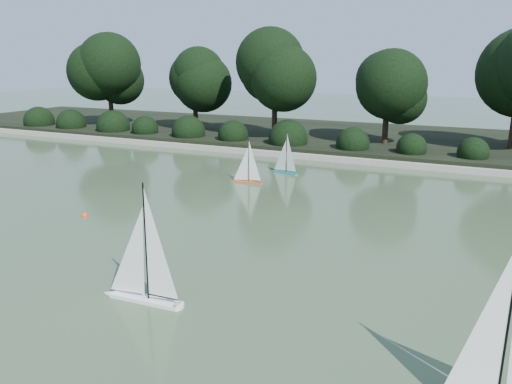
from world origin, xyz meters
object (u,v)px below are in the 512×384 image
(sailboat_white_a, at_px, (138,281))
(sailboat_orange, at_px, (245,175))
(race_buoy, at_px, (85,216))
(sailboat_teal, at_px, (284,166))

(sailboat_white_a, relative_size, sailboat_orange, 1.40)
(sailboat_orange, height_order, race_buoy, sailboat_orange)
(sailboat_white_a, xyz_separation_m, sailboat_orange, (-1.64, 6.59, -0.08))
(sailboat_orange, xyz_separation_m, race_buoy, (-1.76, -4.04, -0.20))
(sailboat_orange, bearing_deg, sailboat_white_a, -76.06)
(sailboat_teal, relative_size, race_buoy, 8.47)
(sailboat_white_a, bearing_deg, sailboat_orange, 103.94)
(sailboat_orange, bearing_deg, sailboat_teal, 72.43)
(sailboat_white_a, height_order, race_buoy, sailboat_white_a)
(sailboat_teal, xyz_separation_m, race_buoy, (-2.24, -5.56, -0.20))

